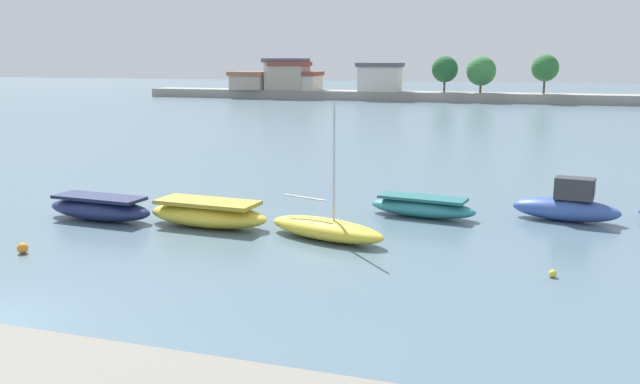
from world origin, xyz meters
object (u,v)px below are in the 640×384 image
moored_boat_6 (567,206)px  moored_boat_3 (208,214)px  moored_boat_5 (422,207)px  moored_boat_2 (100,208)px  mooring_buoy_0 (23,248)px  mooring_buoy_1 (553,274)px  moored_boat_4 (326,229)px

moored_boat_6 → moored_boat_3: bearing=-150.0°
moored_boat_5 → moored_boat_6: (6.16, 1.22, 0.23)m
moored_boat_2 → mooring_buoy_0: bearing=-80.5°
moored_boat_6 → mooring_buoy_0: size_ratio=11.88×
mooring_buoy_1 → moored_boat_6: bearing=85.7°
moored_boat_3 → mooring_buoy_1: bearing=-7.4°
mooring_buoy_0 → mooring_buoy_1: mooring_buoy_0 is taller
moored_boat_5 → mooring_buoy_1: moored_boat_5 is taller
moored_boat_4 → mooring_buoy_0: bearing=-134.1°
moored_boat_6 → mooring_buoy_1: moored_boat_6 is taller
moored_boat_2 → moored_boat_4: moored_boat_4 is taller
moored_boat_4 → moored_boat_3: bearing=-166.9°
moored_boat_6 → moored_boat_2: bearing=-154.2°
moored_boat_2 → moored_boat_6: bearing=21.3°
moored_boat_5 → mooring_buoy_1: bearing=-45.0°
moored_boat_3 → moored_boat_6: bearing=25.2°
moored_boat_6 → mooring_buoy_1: size_ratio=18.19×
moored_boat_2 → moored_boat_5: size_ratio=1.06×
moored_boat_2 → moored_boat_3: size_ratio=0.95×
moored_boat_3 → moored_boat_5: (8.34, 4.62, -0.09)m
moored_boat_2 → mooring_buoy_1: 19.08m
moored_boat_3 → moored_boat_6: size_ratio=1.19×
moored_boat_6 → mooring_buoy_1: 8.49m
moored_boat_5 → moored_boat_3: bearing=-143.3°
moored_boat_6 → mooring_buoy_0: 22.32m
moored_boat_5 → moored_boat_4: bearing=-112.6°
moored_boat_6 → mooring_buoy_1: (-0.64, -8.45, -0.55)m
mooring_buoy_0 → moored_boat_2: bearing=95.9°
moored_boat_3 → moored_boat_4: (5.40, -0.43, -0.11)m
moored_boat_2 → moored_boat_6: size_ratio=1.13×
moored_boat_5 → moored_boat_6: 6.28m
mooring_buoy_0 → mooring_buoy_1: (18.41, 3.18, -0.07)m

